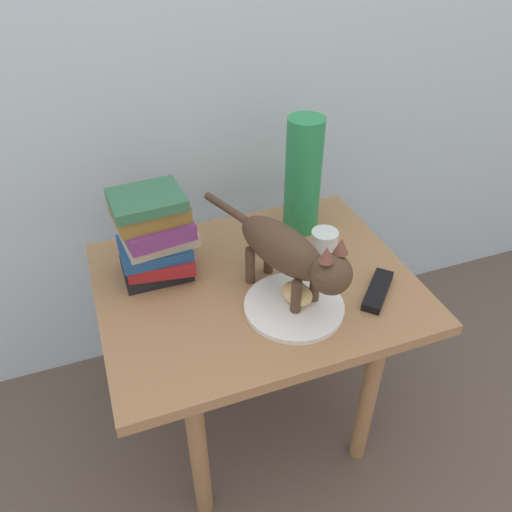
{
  "coord_description": "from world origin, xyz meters",
  "views": [
    {
      "loc": [
        -0.33,
        -0.91,
        1.36
      ],
      "look_at": [
        0.0,
        0.0,
        0.62
      ],
      "focal_mm": 35.39,
      "sensor_mm": 36.0,
      "label": 1
    }
  ],
  "objects_px": {
    "plate": "(294,306)",
    "candle_jar": "(324,247)",
    "bread_roll": "(297,294)",
    "green_vase": "(303,176)",
    "book_stack": "(155,235)",
    "cat": "(290,253)",
    "tv_remote": "(378,291)",
    "side_table": "(256,303)"
  },
  "relations": [
    {
      "from": "side_table",
      "to": "candle_jar",
      "type": "bearing_deg",
      "value": 7.91
    },
    {
      "from": "side_table",
      "to": "green_vase",
      "type": "relative_size",
      "value": 2.36
    },
    {
      "from": "bread_roll",
      "to": "book_stack",
      "type": "relative_size",
      "value": 0.34
    },
    {
      "from": "tv_remote",
      "to": "cat",
      "type": "bearing_deg",
      "value": 117.65
    },
    {
      "from": "side_table",
      "to": "bread_roll",
      "type": "relative_size",
      "value": 9.69
    },
    {
      "from": "book_stack",
      "to": "green_vase",
      "type": "distance_m",
      "value": 0.43
    },
    {
      "from": "bread_roll",
      "to": "tv_remote",
      "type": "xyz_separation_m",
      "value": [
        0.2,
        -0.03,
        -0.03
      ]
    },
    {
      "from": "book_stack",
      "to": "bread_roll",
      "type": "bearing_deg",
      "value": -39.84
    },
    {
      "from": "green_vase",
      "to": "cat",
      "type": "bearing_deg",
      "value": -119.41
    },
    {
      "from": "tv_remote",
      "to": "candle_jar",
      "type": "bearing_deg",
      "value": 64.49
    },
    {
      "from": "plate",
      "to": "tv_remote",
      "type": "xyz_separation_m",
      "value": [
        0.21,
        -0.02,
        0.0
      ]
    },
    {
      "from": "green_vase",
      "to": "tv_remote",
      "type": "height_order",
      "value": "green_vase"
    },
    {
      "from": "bread_roll",
      "to": "book_stack",
      "type": "distance_m",
      "value": 0.37
    },
    {
      "from": "book_stack",
      "to": "cat",
      "type": "bearing_deg",
      "value": -35.85
    },
    {
      "from": "cat",
      "to": "book_stack",
      "type": "distance_m",
      "value": 0.33
    },
    {
      "from": "green_vase",
      "to": "tv_remote",
      "type": "bearing_deg",
      "value": -79.86
    },
    {
      "from": "tv_remote",
      "to": "bread_roll",
      "type": "bearing_deg",
      "value": 126.7
    },
    {
      "from": "book_stack",
      "to": "plate",
      "type": "bearing_deg",
      "value": -41.49
    },
    {
      "from": "candle_jar",
      "to": "plate",
      "type": "bearing_deg",
      "value": -134.65
    },
    {
      "from": "book_stack",
      "to": "tv_remote",
      "type": "distance_m",
      "value": 0.56
    },
    {
      "from": "plate",
      "to": "cat",
      "type": "xyz_separation_m",
      "value": [
        0.0,
        0.04,
        0.13
      ]
    },
    {
      "from": "side_table",
      "to": "cat",
      "type": "xyz_separation_m",
      "value": [
        0.05,
        -0.08,
        0.21
      ]
    },
    {
      "from": "bread_roll",
      "to": "tv_remote",
      "type": "bearing_deg",
      "value": -7.76
    },
    {
      "from": "bread_roll",
      "to": "cat",
      "type": "relative_size",
      "value": 0.18
    },
    {
      "from": "plate",
      "to": "candle_jar",
      "type": "distance_m",
      "value": 0.21
    },
    {
      "from": "side_table",
      "to": "book_stack",
      "type": "xyz_separation_m",
      "value": [
        -0.22,
        0.11,
        0.19
      ]
    },
    {
      "from": "plate",
      "to": "tv_remote",
      "type": "relative_size",
      "value": 1.57
    },
    {
      "from": "bread_roll",
      "to": "book_stack",
      "type": "bearing_deg",
      "value": 140.16
    },
    {
      "from": "cat",
      "to": "tv_remote",
      "type": "bearing_deg",
      "value": -16.81
    },
    {
      "from": "candle_jar",
      "to": "book_stack",
      "type": "bearing_deg",
      "value": 168.24
    },
    {
      "from": "book_stack",
      "to": "tv_remote",
      "type": "xyz_separation_m",
      "value": [
        0.48,
        -0.26,
        -0.11
      ]
    },
    {
      "from": "plate",
      "to": "tv_remote",
      "type": "bearing_deg",
      "value": -5.85
    },
    {
      "from": "side_table",
      "to": "book_stack",
      "type": "height_order",
      "value": "book_stack"
    },
    {
      "from": "side_table",
      "to": "candle_jar",
      "type": "relative_size",
      "value": 9.12
    },
    {
      "from": "bread_roll",
      "to": "book_stack",
      "type": "xyz_separation_m",
      "value": [
        -0.28,
        0.23,
        0.08
      ]
    },
    {
      "from": "candle_jar",
      "to": "tv_remote",
      "type": "distance_m",
      "value": 0.19
    },
    {
      "from": "bread_roll",
      "to": "green_vase",
      "type": "bearing_deg",
      "value": 64.51
    },
    {
      "from": "bread_roll",
      "to": "tv_remote",
      "type": "height_order",
      "value": "bread_roll"
    },
    {
      "from": "cat",
      "to": "tv_remote",
      "type": "xyz_separation_m",
      "value": [
        0.21,
        -0.06,
        -0.12
      ]
    },
    {
      "from": "bread_roll",
      "to": "cat",
      "type": "xyz_separation_m",
      "value": [
        -0.01,
        0.04,
        0.09
      ]
    },
    {
      "from": "side_table",
      "to": "book_stack",
      "type": "distance_m",
      "value": 0.31
    },
    {
      "from": "plate",
      "to": "book_stack",
      "type": "height_order",
      "value": "book_stack"
    }
  ]
}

